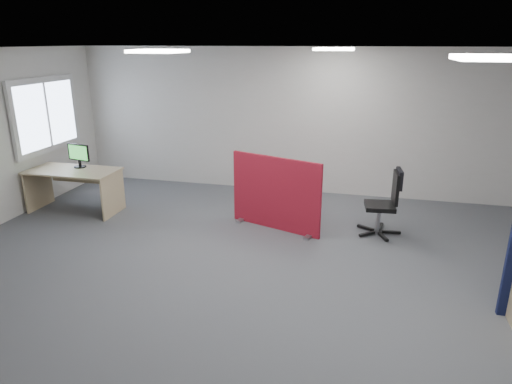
% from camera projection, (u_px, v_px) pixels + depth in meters
% --- Properties ---
extents(floor, '(9.00, 9.00, 0.00)m').
position_uv_depth(floor, '(266.00, 276.00, 5.68)').
color(floor, '#4E5155').
rests_on(floor, ground).
extents(ceiling, '(9.00, 7.00, 0.02)m').
position_uv_depth(ceiling, '(268.00, 50.00, 4.83)').
color(ceiling, white).
rests_on(ceiling, wall_back).
extents(wall_back, '(9.00, 0.02, 2.70)m').
position_uv_depth(wall_back, '(308.00, 122.00, 8.48)').
color(wall_back, silver).
rests_on(wall_back, floor).
extents(wall_front, '(9.00, 0.02, 2.70)m').
position_uv_depth(wall_front, '(99.00, 382.00, 2.03)').
color(wall_front, silver).
rests_on(wall_front, floor).
extents(window, '(0.06, 1.70, 1.30)m').
position_uv_depth(window, '(46.00, 115.00, 8.03)').
color(window, white).
rests_on(window, wall_left).
extents(ceiling_lights, '(4.10, 4.10, 0.04)m').
position_uv_depth(ceiling_lights, '(308.00, 52.00, 5.38)').
color(ceiling_lights, white).
rests_on(ceiling_lights, ceiling).
extents(red_divider, '(1.46, 0.55, 1.15)m').
position_uv_depth(red_divider, '(275.00, 194.00, 6.97)').
color(red_divider, maroon).
rests_on(red_divider, floor).
extents(second_desk, '(1.50, 0.75, 0.73)m').
position_uv_depth(second_desk, '(75.00, 180.00, 7.75)').
color(second_desk, tan).
rests_on(second_desk, floor).
extents(monitor_second, '(0.44, 0.20, 0.40)m').
position_uv_depth(monitor_second, '(79.00, 155.00, 7.75)').
color(monitor_second, black).
rests_on(monitor_second, second_desk).
extents(office_chair, '(0.65, 0.67, 1.01)m').
position_uv_depth(office_chair, '(388.00, 199.00, 6.75)').
color(office_chair, black).
rests_on(office_chair, floor).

